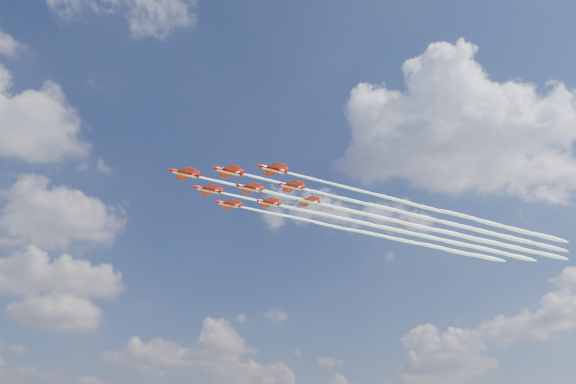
% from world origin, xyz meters
% --- Properties ---
extents(jet_lead, '(138.42, 9.67, 2.34)m').
position_xyz_m(jet_lead, '(47.26, -2.53, 85.41)').
color(jet_lead, '#B70A0C').
extents(jet_row2_port, '(138.42, 9.67, 2.34)m').
position_xyz_m(jet_row2_port, '(56.52, -9.77, 85.41)').
color(jet_row2_port, '#B70A0C').
extents(jet_row2_starb, '(138.42, 9.67, 2.34)m').
position_xyz_m(jet_row2_starb, '(57.02, 4.02, 85.41)').
color(jet_row2_starb, '#B70A0C').
extents(jet_row3_port, '(138.42, 9.67, 2.34)m').
position_xyz_m(jet_row3_port, '(65.78, -17.01, 85.41)').
color(jet_row3_port, '#B70A0C').
extents(jet_row3_centre, '(138.42, 9.67, 2.34)m').
position_xyz_m(jet_row3_centre, '(66.28, -3.22, 85.41)').
color(jet_row3_centre, '#B70A0C').
extents(jet_row3_starb, '(138.42, 9.67, 2.34)m').
position_xyz_m(jet_row3_starb, '(66.79, 10.57, 85.41)').
color(jet_row3_starb, '#B70A0C').
extents(jet_row4_port, '(138.42, 9.67, 2.34)m').
position_xyz_m(jet_row4_port, '(75.54, -10.47, 85.41)').
color(jet_row4_port, '#B70A0C').
extents(jet_row4_starb, '(138.42, 9.67, 2.34)m').
position_xyz_m(jet_row4_starb, '(76.05, 3.33, 85.41)').
color(jet_row4_starb, '#B70A0C').
extents(jet_tail, '(138.42, 9.67, 2.34)m').
position_xyz_m(jet_tail, '(85.31, -3.92, 85.41)').
color(jet_tail, '#B70A0C').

